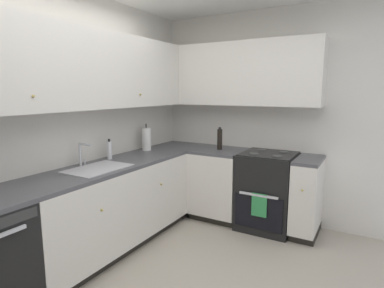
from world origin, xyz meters
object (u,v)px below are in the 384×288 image
at_px(oven_range, 267,190).
at_px(paper_towel_roll, 146,139).
at_px(soap_bottle, 110,150).
at_px(oil_bottle, 220,139).

xyz_separation_m(oven_range, paper_towel_roll, (-0.52, 1.39, 0.58)).
bearing_deg(soap_bottle, oil_bottle, -35.22).
bearing_deg(oven_range, soap_bottle, 128.71).
height_order(oven_range, paper_towel_roll, paper_towel_roll).
relative_size(paper_towel_roll, oil_bottle, 1.20).
bearing_deg(paper_towel_roll, oven_range, -69.67).
height_order(soap_bottle, paper_towel_roll, paper_towel_roll).
relative_size(oven_range, oil_bottle, 3.71).
height_order(soap_bottle, oil_bottle, oil_bottle).
bearing_deg(paper_towel_roll, soap_bottle, 178.14).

